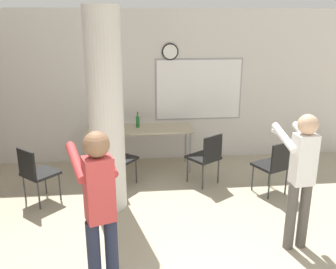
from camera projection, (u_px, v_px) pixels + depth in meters
The scene contains 10 objects.
wall_back at pixel (151, 87), 6.97m from camera, with size 8.00×0.15×2.80m.
support_pillar at pixel (106, 113), 5.08m from camera, with size 0.48×0.48×2.80m.
folding_table at pixel (140, 131), 6.62m from camera, with size 1.86×0.65×0.77m.
bottle_on_table at pixel (138, 121), 6.63m from camera, with size 0.06×0.06×0.28m.
chair_table_right at pixel (206, 155), 6.05m from camera, with size 0.61×0.61×0.87m.
chair_mid_room at pixel (274, 163), 5.71m from camera, with size 0.58×0.58×0.87m.
chair_table_left at pixel (117, 157), 5.97m from camera, with size 0.62×0.62×0.87m.
chair_near_pillar at pixel (36, 171), 5.43m from camera, with size 0.62×0.62×0.87m.
person_playing_side at pixel (301, 172), 4.25m from camera, with size 0.40×0.64×1.65m.
person_playing_front at pixel (99, 204), 3.42m from camera, with size 0.53×0.68×1.71m.
Camera 1 is at (-0.35, -1.85, 2.64)m, focal length 40.00 mm.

